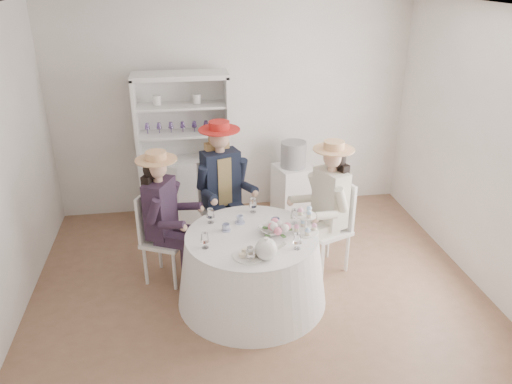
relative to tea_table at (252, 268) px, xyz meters
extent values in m
plane|color=brown|center=(0.08, 0.12, -0.36)|extent=(4.50, 4.50, 0.00)
plane|color=white|center=(0.08, 0.12, 2.34)|extent=(4.50, 4.50, 0.00)
plane|color=silver|center=(0.08, 2.12, 0.99)|extent=(4.50, 0.00, 4.50)
plane|color=silver|center=(0.08, -1.88, 0.99)|extent=(4.50, 0.00, 4.50)
plane|color=silver|center=(2.33, 0.12, 0.99)|extent=(0.00, 4.50, 4.50)
cone|color=white|center=(0.00, 0.00, -0.01)|extent=(1.45, 1.45, 0.70)
cylinder|color=white|center=(0.00, 0.00, 0.35)|extent=(1.25, 1.25, 0.02)
cube|color=silver|center=(-0.57, 1.80, 0.06)|extent=(1.16, 0.57, 0.83)
cube|color=silver|center=(-0.57, 1.98, 0.99)|extent=(1.10, 0.19, 1.02)
cube|color=silver|center=(-0.57, 1.80, 1.49)|extent=(1.16, 0.57, 0.06)
cube|color=silver|center=(-1.11, 1.80, 0.99)|extent=(0.09, 0.42, 1.02)
cube|color=silver|center=(-0.03, 1.80, 0.99)|extent=(0.09, 0.42, 1.02)
cube|color=silver|center=(-0.57, 1.80, 0.80)|extent=(1.08, 0.51, 0.03)
cube|color=silver|center=(-0.57, 1.80, 1.14)|extent=(1.08, 0.51, 0.03)
sphere|color=white|center=(-0.15, 1.80, 0.87)|extent=(0.13, 0.13, 0.13)
cube|color=silver|center=(0.79, 1.76, -0.02)|extent=(0.52, 0.52, 0.66)
cylinder|color=black|center=(0.79, 1.76, 0.47)|extent=(0.42, 0.42, 0.32)
cube|color=silver|center=(-0.82, 0.48, 0.09)|extent=(0.53, 0.53, 0.04)
cylinder|color=silver|center=(-0.75, 0.27, -0.14)|extent=(0.04, 0.04, 0.44)
cylinder|color=silver|center=(-0.61, 0.56, -0.14)|extent=(0.04, 0.04, 0.44)
cylinder|color=silver|center=(-1.04, 0.41, -0.14)|extent=(0.04, 0.04, 0.44)
cylinder|color=silver|center=(-0.90, 0.70, -0.14)|extent=(0.04, 0.04, 0.44)
cube|color=silver|center=(-0.99, 0.56, 0.36)|extent=(0.19, 0.36, 0.50)
cube|color=black|center=(-0.84, 0.49, 0.46)|extent=(0.34, 0.41, 0.58)
cube|color=black|center=(-0.75, 0.35, 0.17)|extent=(0.36, 0.26, 0.12)
cylinder|color=black|center=(-0.63, 0.29, -0.13)|extent=(0.10, 0.10, 0.46)
cylinder|color=black|center=(-0.89, 0.29, 0.53)|extent=(0.20, 0.16, 0.28)
cube|color=black|center=(-0.68, 0.51, 0.17)|extent=(0.36, 0.26, 0.12)
cylinder|color=black|center=(-0.55, 0.45, -0.13)|extent=(0.10, 0.10, 0.46)
cylinder|color=black|center=(-0.72, 0.66, 0.53)|extent=(0.20, 0.16, 0.28)
cylinder|color=#D8A889|center=(-0.84, 0.49, 0.78)|extent=(0.09, 0.09, 0.08)
sphere|color=#D8A889|center=(-0.84, 0.49, 0.89)|extent=(0.19, 0.19, 0.19)
sphere|color=black|center=(-0.88, 0.51, 0.87)|extent=(0.19, 0.19, 0.19)
cube|color=black|center=(-0.91, 0.53, 0.64)|extent=(0.18, 0.25, 0.38)
cylinder|color=tan|center=(-0.84, 0.49, 0.98)|extent=(0.40, 0.40, 0.01)
cylinder|color=tan|center=(-0.84, 0.49, 1.02)|extent=(0.20, 0.20, 0.08)
cube|color=silver|center=(-0.19, 0.93, 0.13)|extent=(0.55, 0.55, 0.04)
cylinder|color=silver|center=(-0.31, 0.72, -0.12)|extent=(0.04, 0.04, 0.48)
cylinder|color=silver|center=(0.03, 0.82, -0.12)|extent=(0.04, 0.04, 0.48)
cylinder|color=silver|center=(-0.41, 1.05, -0.12)|extent=(0.04, 0.04, 0.48)
cylinder|color=silver|center=(-0.08, 1.15, -0.12)|extent=(0.04, 0.04, 0.48)
cube|color=silver|center=(-0.25, 1.12, 0.43)|extent=(0.41, 0.15, 0.55)
cube|color=black|center=(-0.20, 0.96, 0.54)|extent=(0.44, 0.33, 0.63)
cube|color=tan|center=(-0.20, 0.96, 0.54)|extent=(0.22, 0.27, 0.55)
cube|color=black|center=(-0.25, 0.78, 0.22)|extent=(0.25, 0.40, 0.13)
cylinder|color=black|center=(-0.20, 0.63, -0.11)|extent=(0.11, 0.11, 0.50)
cylinder|color=black|center=(-0.40, 0.85, 0.61)|extent=(0.15, 0.21, 0.30)
cube|color=black|center=(-0.06, 0.84, 0.22)|extent=(0.25, 0.40, 0.13)
cylinder|color=black|center=(-0.01, 0.69, -0.11)|extent=(0.11, 0.11, 0.50)
cylinder|color=black|center=(0.03, 0.98, 0.61)|extent=(0.15, 0.21, 0.30)
cylinder|color=#D8A889|center=(-0.20, 0.96, 0.88)|extent=(0.10, 0.10, 0.09)
sphere|color=#D8A889|center=(-0.20, 0.96, 1.00)|extent=(0.21, 0.21, 0.21)
sphere|color=tan|center=(-0.21, 1.00, 0.98)|extent=(0.21, 0.21, 0.21)
cube|color=tan|center=(-0.22, 1.04, 0.72)|extent=(0.28, 0.16, 0.41)
cylinder|color=red|center=(-0.20, 0.96, 1.09)|extent=(0.44, 0.44, 0.01)
cylinder|color=red|center=(-0.20, 0.96, 1.14)|extent=(0.22, 0.22, 0.09)
cube|color=silver|center=(0.86, 0.42, 0.11)|extent=(0.53, 0.53, 0.04)
cylinder|color=silver|center=(0.65, 0.51, -0.13)|extent=(0.04, 0.04, 0.45)
cylinder|color=silver|center=(0.77, 0.20, -0.13)|extent=(0.04, 0.04, 0.45)
cylinder|color=silver|center=(0.95, 0.63, -0.13)|extent=(0.04, 0.04, 0.45)
cylinder|color=silver|center=(1.07, 0.32, -0.13)|extent=(0.04, 0.04, 0.45)
cube|color=silver|center=(1.03, 0.48, 0.38)|extent=(0.17, 0.37, 0.51)
cube|color=beige|center=(0.88, 0.42, 0.48)|extent=(0.33, 0.42, 0.59)
cube|color=beige|center=(0.71, 0.46, 0.19)|extent=(0.37, 0.25, 0.12)
cylinder|color=beige|center=(0.58, 0.40, -0.12)|extent=(0.10, 0.10, 0.47)
cylinder|color=beige|center=(0.76, 0.61, 0.56)|extent=(0.20, 0.15, 0.28)
cube|color=beige|center=(0.78, 0.29, 0.19)|extent=(0.37, 0.25, 0.12)
cylinder|color=beige|center=(0.64, 0.23, -0.12)|extent=(0.10, 0.10, 0.47)
cylinder|color=beige|center=(0.92, 0.21, 0.56)|extent=(0.20, 0.15, 0.28)
cylinder|color=#D8A889|center=(0.88, 0.42, 0.80)|extent=(0.09, 0.09, 0.08)
sphere|color=#D8A889|center=(0.88, 0.42, 0.92)|extent=(0.19, 0.19, 0.19)
sphere|color=black|center=(0.92, 0.44, 0.90)|extent=(0.19, 0.19, 0.19)
cube|color=black|center=(0.95, 0.45, 0.66)|extent=(0.17, 0.26, 0.39)
cylinder|color=tan|center=(0.88, 0.42, 1.01)|extent=(0.41, 0.41, 0.01)
cylinder|color=tan|center=(0.88, 0.42, 1.05)|extent=(0.21, 0.21, 0.08)
cube|color=silver|center=(-0.85, 1.57, 0.05)|extent=(0.38, 0.38, 0.04)
cylinder|color=silver|center=(-0.71, 1.72, -0.16)|extent=(0.03, 0.03, 0.40)
cylinder|color=silver|center=(-1.00, 1.71, -0.16)|extent=(0.03, 0.03, 0.40)
cylinder|color=silver|center=(-0.70, 1.43, -0.16)|extent=(0.03, 0.03, 0.40)
cylinder|color=silver|center=(-0.99, 1.42, -0.16)|extent=(0.03, 0.03, 0.40)
cube|color=silver|center=(-0.84, 1.41, 0.30)|extent=(0.35, 0.05, 0.46)
imported|color=white|center=(-0.23, 0.12, 0.39)|extent=(0.10, 0.10, 0.06)
imported|color=white|center=(-0.08, 0.25, 0.39)|extent=(0.08, 0.08, 0.07)
imported|color=white|center=(0.25, 0.14, 0.40)|extent=(0.12, 0.12, 0.07)
imported|color=white|center=(0.19, 0.00, 0.39)|extent=(0.30, 0.30, 0.06)
sphere|color=pink|center=(0.29, -0.05, 0.46)|extent=(0.07, 0.07, 0.07)
sphere|color=white|center=(0.27, 0.00, 0.46)|extent=(0.07, 0.07, 0.07)
sphere|color=pink|center=(0.23, 0.02, 0.46)|extent=(0.07, 0.07, 0.07)
sphere|color=white|center=(0.18, 0.00, 0.46)|extent=(0.07, 0.07, 0.07)
sphere|color=pink|center=(0.16, -0.05, 0.46)|extent=(0.07, 0.07, 0.07)
sphere|color=white|center=(0.18, -0.09, 0.46)|extent=(0.07, 0.07, 0.07)
sphere|color=pink|center=(0.23, -0.11, 0.46)|extent=(0.07, 0.07, 0.07)
sphere|color=white|center=(0.27, -0.09, 0.46)|extent=(0.07, 0.07, 0.07)
sphere|color=white|center=(0.06, -0.41, 0.45)|extent=(0.20, 0.20, 0.20)
cylinder|color=white|center=(0.18, -0.41, 0.46)|extent=(0.12, 0.03, 0.09)
cylinder|color=white|center=(0.06, -0.41, 0.55)|extent=(0.04, 0.04, 0.02)
cylinder|color=white|center=(-0.08, -0.37, 0.37)|extent=(0.27, 0.27, 0.01)
cube|color=beige|center=(-0.13, -0.39, 0.39)|extent=(0.06, 0.04, 0.03)
cube|color=beige|center=(-0.08, -0.37, 0.40)|extent=(0.07, 0.06, 0.03)
cube|color=beige|center=(-0.03, -0.35, 0.39)|extent=(0.07, 0.07, 0.03)
cube|color=beige|center=(-0.10, -0.33, 0.40)|extent=(0.07, 0.07, 0.03)
cube|color=beige|center=(-0.05, -0.41, 0.39)|extent=(0.07, 0.07, 0.03)
cylinder|color=white|center=(0.51, -0.02, 0.37)|extent=(0.26, 0.26, 0.01)
cylinder|color=white|center=(0.51, -0.02, 0.45)|extent=(0.02, 0.02, 0.17)
cylinder|color=white|center=(0.51, -0.02, 0.53)|extent=(0.19, 0.19, 0.01)
camera|label=1|loc=(-0.58, -4.01, 2.67)|focal=35.00mm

